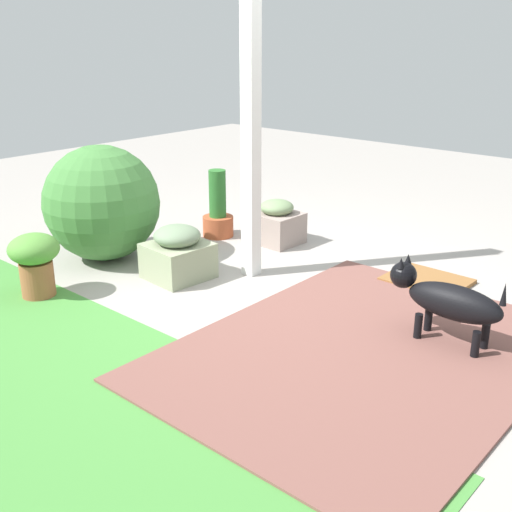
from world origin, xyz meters
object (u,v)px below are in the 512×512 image
round_shrub (102,203)px  dog (446,299)px  porch_pillar (251,126)px  stone_planter_nearest (277,223)px  stone_planter_mid (178,254)px  doormat (427,281)px  terracotta_pot_broad (35,259)px  terracotta_pot_tall (218,213)px

round_shrub → dog: (-2.72, -0.41, -0.18)m
porch_pillar → round_shrub: bearing=24.3°
round_shrub → stone_planter_nearest: bearing=-123.3°
stone_planter_nearest → stone_planter_mid: stone_planter_mid is taller
round_shrub → doormat: size_ratio=1.62×
stone_planter_mid → dog: bearing=-170.8°
stone_planter_nearest → stone_planter_mid: 1.12m
stone_planter_mid → terracotta_pot_broad: size_ratio=1.03×
porch_pillar → dog: porch_pillar is taller
porch_pillar → round_shrub: 1.40m
terracotta_pot_broad → dog: bearing=-153.9°
porch_pillar → terracotta_pot_tall: bearing=-30.8°
stone_planter_mid → terracotta_pot_broad: (0.48, 0.87, 0.08)m
terracotta_pot_tall → terracotta_pot_broad: 1.79m
stone_planter_nearest → terracotta_pot_broad: 2.05m
doormat → dog: bearing=121.8°
stone_planter_mid → round_shrub: size_ratio=0.50×
stone_planter_nearest → round_shrub: (0.80, 1.21, 0.28)m
porch_pillar → doormat: porch_pillar is taller
porch_pillar → doormat: bearing=-146.8°
stone_planter_nearest → dog: 2.08m
terracotta_pot_broad → doormat: terracotta_pot_broad is taller
terracotta_pot_broad → stone_planter_mid: bearing=-118.6°
dog → stone_planter_mid: bearing=9.2°
stone_planter_mid → terracotta_pot_tall: (0.48, -0.92, 0.03)m
porch_pillar → doormat: size_ratio=3.93×
porch_pillar → stone_planter_nearest: 1.21m
stone_planter_mid → round_shrub: bearing=7.1°
round_shrub → terracotta_pot_broad: round_shrub is taller
stone_planter_mid → terracotta_pot_tall: terracotta_pot_tall is taller
round_shrub → doormat: 2.57m
terracotta_pot_tall → terracotta_pot_broad: size_ratio=1.34×
stone_planter_nearest → doormat: bearing=-179.6°
round_shrub → dog: round_shrub is taller
terracotta_pot_broad → doormat: bearing=-133.9°
terracotta_pot_tall → dog: bearing=166.1°
stone_planter_nearest → terracotta_pot_tall: terracotta_pot_tall is taller
stone_planter_nearest → round_shrub: 1.48m
terracotta_pot_tall → round_shrub: bearing=74.4°
terracotta_pot_broad → dog: size_ratio=0.64×
dog → doormat: bearing=-58.2°
stone_planter_nearest → dog: (-1.92, 0.80, 0.10)m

